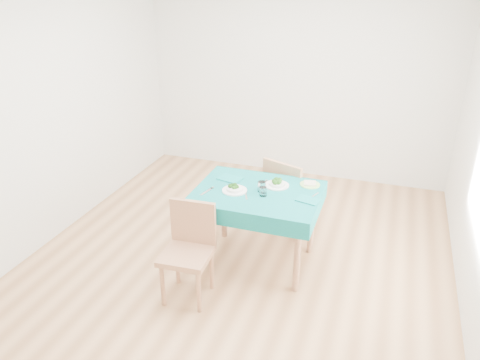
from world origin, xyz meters
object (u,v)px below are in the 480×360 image
(table, at_px, (257,227))
(side_plate, at_px, (310,185))
(bowl_near, at_px, (235,187))
(chair_far, at_px, (293,182))
(bowl_far, at_px, (277,182))
(chair_near, at_px, (186,247))

(table, relative_size, side_plate, 5.98)
(bowl_near, distance_m, side_plate, 0.72)
(chair_far, xyz_separation_m, bowl_far, (-0.04, -0.53, 0.23))
(chair_near, bearing_deg, bowl_near, 69.59)
(chair_near, height_order, side_plate, chair_near)
(chair_far, bearing_deg, bowl_near, 84.37)
(chair_near, distance_m, bowl_near, 0.74)
(table, bearing_deg, chair_near, -119.55)
(bowl_far, bearing_deg, side_plate, 22.45)
(chair_far, relative_size, bowl_far, 4.89)
(table, xyz_separation_m, bowl_far, (0.14, 0.17, 0.41))
(table, height_order, bowl_far, bowl_far)
(bowl_near, xyz_separation_m, bowl_far, (0.34, 0.23, 0.00))
(table, xyz_separation_m, chair_near, (-0.40, -0.71, 0.13))
(chair_far, height_order, bowl_near, chair_far)
(table, relative_size, bowl_far, 4.87)
(table, xyz_separation_m, bowl_near, (-0.20, -0.06, 0.41))
(chair_far, distance_m, bowl_near, 0.88)
(chair_far, height_order, bowl_far, chair_far)
(table, relative_size, chair_far, 1.00)
(chair_near, distance_m, bowl_far, 1.07)
(table, bearing_deg, bowl_far, 50.92)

